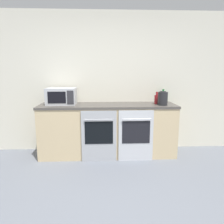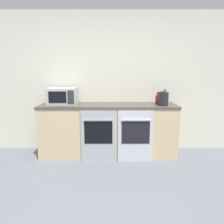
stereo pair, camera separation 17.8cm
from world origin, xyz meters
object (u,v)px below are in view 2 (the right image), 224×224
(microwave, at_px, (62,96))
(kettle, at_px, (163,99))
(bottle_green, at_px, (164,97))
(oven_left, at_px, (98,136))
(bottle_red, at_px, (157,99))
(oven_right, at_px, (135,136))

(microwave, xyz_separation_m, kettle, (1.77, -0.19, -0.03))
(microwave, bearing_deg, bottle_green, 5.15)
(oven_left, height_order, bottle_red, bottle_red)
(oven_left, height_order, oven_right, same)
(kettle, bearing_deg, bottle_red, 111.49)
(oven_left, distance_m, kettle, 1.28)
(microwave, xyz_separation_m, bottle_red, (1.71, -0.03, -0.06))
(oven_right, height_order, bottle_red, bottle_red)
(microwave, bearing_deg, oven_left, -30.14)
(oven_left, relative_size, microwave, 1.73)
(oven_right, distance_m, kettle, 0.80)
(oven_left, distance_m, microwave, 0.99)
(oven_right, xyz_separation_m, bottle_red, (0.42, 0.36, 0.57))
(oven_right, bearing_deg, oven_left, 180.00)
(oven_right, distance_m, microwave, 1.48)
(microwave, relative_size, kettle, 2.08)
(oven_left, distance_m, bottle_green, 1.46)
(oven_right, relative_size, kettle, 3.59)
(bottle_red, relative_size, kettle, 0.90)
(oven_left, height_order, kettle, kettle)
(oven_right, xyz_separation_m, kettle, (0.49, 0.20, 0.60))
(bottle_red, bearing_deg, bottle_green, 49.08)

